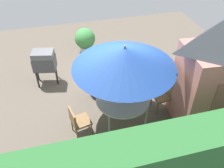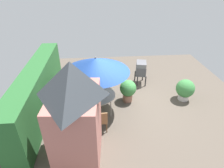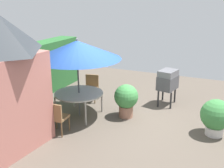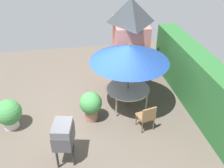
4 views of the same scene
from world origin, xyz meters
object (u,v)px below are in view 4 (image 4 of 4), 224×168
(patio_umbrella, at_px, (130,54))
(potted_plant_by_shed, at_px, (91,105))
(bbq_grill, at_px, (63,135))
(chair_far_side, at_px, (147,116))
(garden_shed, at_px, (130,37))
(chair_near_shed, at_px, (118,75))
(potted_plant_by_grill, at_px, (9,113))
(patio_table, at_px, (128,89))

(patio_umbrella, height_order, potted_plant_by_shed, patio_umbrella)
(bbq_grill, xyz_separation_m, potted_plant_by_shed, (-1.49, 0.88, -0.26))
(chair_far_side, bearing_deg, bbq_grill, -74.66)
(patio_umbrella, xyz_separation_m, chair_far_side, (1.29, 0.28, -1.52))
(chair_far_side, bearing_deg, potted_plant_by_shed, -116.33)
(garden_shed, relative_size, potted_plant_by_shed, 3.13)
(chair_near_shed, xyz_separation_m, potted_plant_by_grill, (1.67, -3.79, 0.02))
(patio_umbrella, relative_size, chair_far_side, 2.84)
(garden_shed, bearing_deg, bbq_grill, -33.67)
(chair_far_side, relative_size, potted_plant_by_grill, 0.92)
(patio_table, bearing_deg, bbq_grill, -48.40)
(garden_shed, relative_size, potted_plant_by_grill, 3.24)
(patio_table, bearing_deg, chair_near_shed, -175.94)
(patio_table, height_order, chair_near_shed, chair_near_shed)
(patio_umbrella, distance_m, bbq_grill, 3.20)
(potted_plant_by_grill, bearing_deg, patio_table, 95.65)
(chair_near_shed, height_order, chair_far_side, same)
(garden_shed, relative_size, patio_table, 2.17)
(garden_shed, relative_size, bbq_grill, 2.65)
(chair_far_side, bearing_deg, chair_near_shed, -171.80)
(patio_umbrella, height_order, chair_far_side, patio_umbrella)
(chair_far_side, distance_m, potted_plant_by_shed, 1.81)
(patio_table, height_order, chair_far_side, chair_far_side)
(patio_umbrella, xyz_separation_m, chair_near_shed, (-1.29, -0.09, -1.52))
(patio_table, xyz_separation_m, potted_plant_by_shed, (0.49, -1.34, -0.10))
(garden_shed, xyz_separation_m, chair_near_shed, (0.96, -0.68, -1.11))
(bbq_grill, relative_size, chair_near_shed, 1.33)
(patio_table, bearing_deg, potted_plant_by_grill, -84.35)
(garden_shed, height_order, patio_umbrella, garden_shed)
(patio_umbrella, bearing_deg, patio_table, 104.04)
(patio_umbrella, height_order, potted_plant_by_grill, patio_umbrella)
(patio_table, bearing_deg, garden_shed, 165.33)
(bbq_grill, distance_m, chair_near_shed, 3.91)
(garden_shed, xyz_separation_m, patio_umbrella, (2.25, -0.59, 0.41))
(patio_table, bearing_deg, potted_plant_by_shed, -70.05)
(potted_plant_by_shed, bearing_deg, chair_far_side, 63.67)
(garden_shed, relative_size, chair_far_side, 3.54)
(potted_plant_by_shed, height_order, potted_plant_by_grill, potted_plant_by_shed)
(potted_plant_by_shed, relative_size, potted_plant_by_grill, 1.04)
(garden_shed, bearing_deg, chair_near_shed, -35.37)
(garden_shed, height_order, potted_plant_by_grill, garden_shed)
(patio_table, xyz_separation_m, potted_plant_by_grill, (0.38, -3.88, -0.15))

